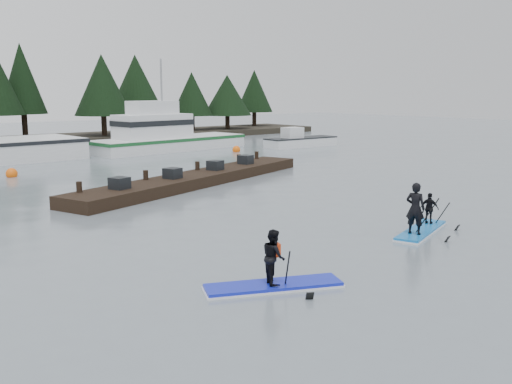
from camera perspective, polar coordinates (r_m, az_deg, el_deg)
ground at (r=16.70m, az=13.36°, el=-6.50°), size 160.00×160.00×0.00m
fishing_boat_medium at (r=46.30m, az=-9.01°, el=4.83°), size 13.45×5.11×8.00m
skiff at (r=49.05m, az=4.53°, el=5.01°), size 6.73×2.26×0.78m
floating_dock at (r=29.22m, az=-5.81°, el=1.34°), size 16.38×7.38×0.55m
buoy_b at (r=34.32m, az=-23.22°, el=1.40°), size 0.63×0.63×0.63m
buoy_c at (r=44.64m, az=-1.98°, el=4.04°), size 0.62×0.62×0.62m
paddleboard_solo at (r=13.77m, az=1.77°, el=-7.69°), size 3.34×2.12×1.88m
paddleboard_duo at (r=19.69m, az=16.11°, el=-2.32°), size 3.41×1.78×2.33m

